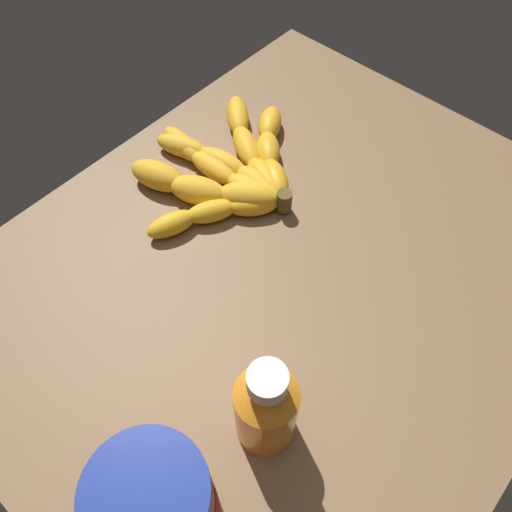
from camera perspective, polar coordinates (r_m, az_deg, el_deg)
name	(u,v)px	position (r cm, az deg, el deg)	size (l,w,h in cm)	color
ground_plane	(288,275)	(63.78, 3.60, -2.17)	(75.70, 62.16, 4.57)	brown
banana_bunch	(228,170)	(69.27, -3.15, 9.53)	(28.86, 22.60, 3.78)	gold
peanut_butter_jar	(163,511)	(44.82, -10.37, -26.15)	(8.73, 8.73, 16.29)	#9E602D
honey_bottle	(266,407)	(47.80, 1.12, -16.47)	(5.81, 5.81, 13.91)	orange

